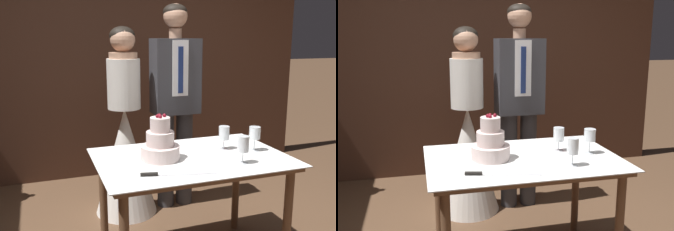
% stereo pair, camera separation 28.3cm
% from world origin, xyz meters
% --- Properties ---
extents(wall_back, '(4.68, 0.12, 2.60)m').
position_xyz_m(wall_back, '(0.00, 2.18, 1.30)').
color(wall_back, '#472B1E').
rests_on(wall_back, ground_plane).
extents(cake_table, '(1.25, 0.84, 0.77)m').
position_xyz_m(cake_table, '(0.14, 0.21, 0.67)').
color(cake_table, brown).
rests_on(cake_table, ground_plane).
extents(tiered_cake, '(0.25, 0.25, 0.30)m').
position_xyz_m(tiered_cake, '(-0.07, 0.24, 0.87)').
color(tiered_cake, beige).
rests_on(tiered_cake, cake_table).
extents(cake_knife, '(0.43, 0.13, 0.02)m').
position_xyz_m(cake_knife, '(-0.14, -0.04, 0.78)').
color(cake_knife, silver).
rests_on(cake_knife, cake_table).
extents(wine_glass_near, '(0.08, 0.08, 0.17)m').
position_xyz_m(wine_glass_near, '(0.60, 0.20, 0.89)').
color(wine_glass_near, silver).
rests_on(wine_glass_near, cake_table).
extents(wine_glass_middle, '(0.07, 0.07, 0.16)m').
position_xyz_m(wine_glass_middle, '(0.42, 0.30, 0.88)').
color(wine_glass_middle, silver).
rests_on(wine_glass_middle, cake_table).
extents(wine_glass_far, '(0.07, 0.07, 0.18)m').
position_xyz_m(wine_glass_far, '(0.39, -0.01, 0.89)').
color(wine_glass_far, silver).
rests_on(wine_glass_far, cake_table).
extents(bride, '(0.54, 0.54, 1.63)m').
position_xyz_m(bride, '(-0.09, 1.14, 0.60)').
color(bride, white).
rests_on(bride, ground_plane).
extents(groom, '(0.41, 0.25, 1.82)m').
position_xyz_m(groom, '(0.38, 1.14, 1.02)').
color(groom, '#38383D').
rests_on(groom, ground_plane).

